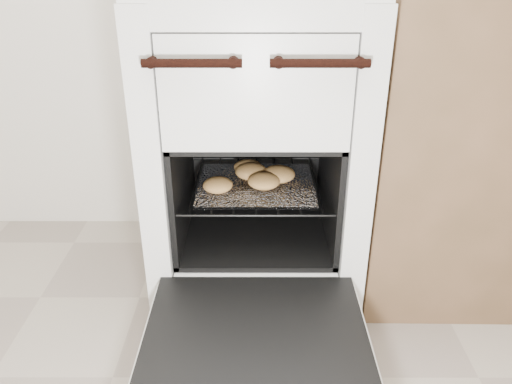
% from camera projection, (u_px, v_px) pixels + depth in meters
% --- Properties ---
extents(stove, '(0.62, 0.69, 0.95)m').
position_uv_depth(stove, '(256.00, 157.00, 1.57)').
color(stove, silver).
rests_on(stove, ground).
extents(oven_door, '(0.55, 0.43, 0.04)m').
position_uv_depth(oven_door, '(256.00, 334.00, 1.22)').
color(oven_door, black).
rests_on(oven_door, stove).
extents(oven_rack, '(0.45, 0.43, 0.01)m').
position_uv_depth(oven_rack, '(256.00, 184.00, 1.54)').
color(oven_rack, black).
rests_on(oven_rack, stove).
extents(foil_sheet, '(0.35, 0.31, 0.01)m').
position_uv_depth(foil_sheet, '(256.00, 185.00, 1.52)').
color(foil_sheet, white).
rests_on(foil_sheet, oven_rack).
extents(baked_rolls, '(0.30, 0.24, 0.05)m').
position_uv_depth(baked_rolls, '(254.00, 175.00, 1.52)').
color(baked_rolls, tan).
rests_on(baked_rolls, foil_sheet).
extents(counter, '(0.96, 0.65, 0.95)m').
position_uv_depth(counter, '(505.00, 145.00, 1.63)').
color(counter, brown).
rests_on(counter, ground).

